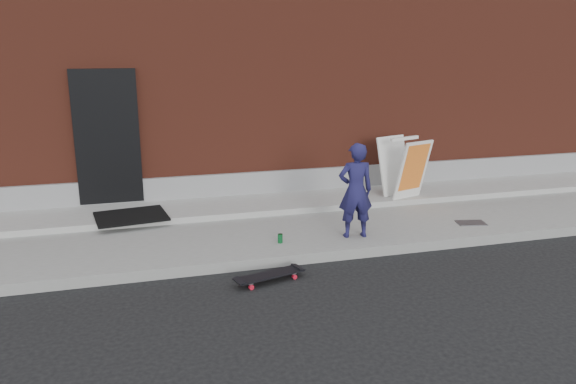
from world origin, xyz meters
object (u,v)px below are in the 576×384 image
object	(u,v)px
skateboard	(270,275)
pizza_sign	(404,167)
child	(356,191)
soda_can	(280,238)

from	to	relation	value
skateboard	pizza_sign	xyz separation A→B (m)	(3.07, 2.46, 0.71)
child	soda_can	size ratio (longest dim) A/B	10.61
pizza_sign	soda_can	distance (m)	3.13
skateboard	pizza_sign	world-z (taller)	pizza_sign
soda_can	skateboard	bearing A→B (deg)	-112.35
child	pizza_sign	bearing A→B (deg)	-129.08
skateboard	soda_can	world-z (taller)	soda_can
child	skateboard	size ratio (longest dim) A/B	1.52
pizza_sign	soda_can	world-z (taller)	pizza_sign
child	pizza_sign	distance (m)	2.18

